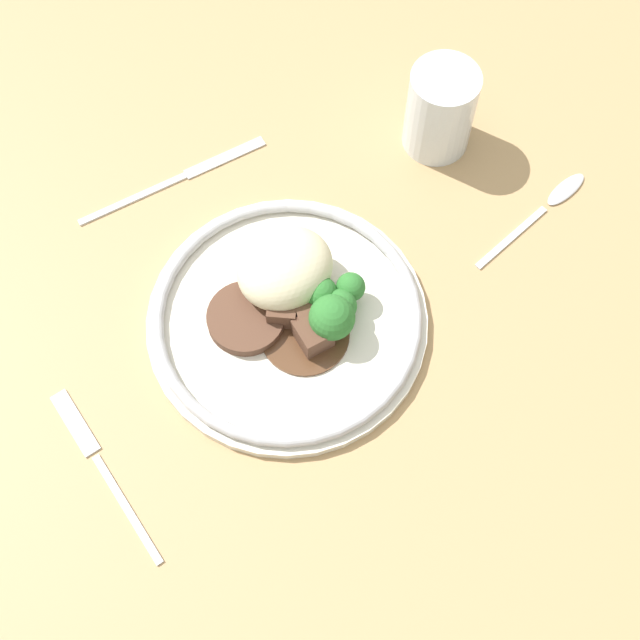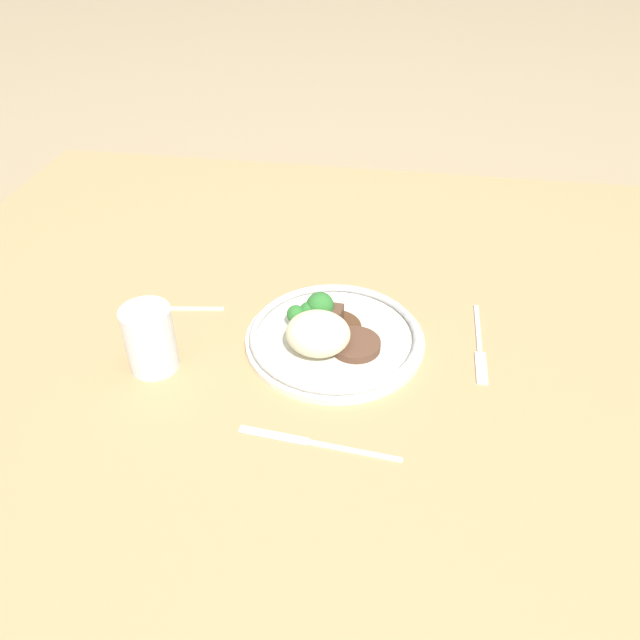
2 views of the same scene
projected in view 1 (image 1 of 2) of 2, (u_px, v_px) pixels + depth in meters
The scene contains 7 objects.
ground_plane at pixel (288, 354), 0.90m from camera, with size 8.00×8.00×0.00m, color #998466.
dining_table at pixel (287, 346), 0.88m from camera, with size 1.55×1.27×0.05m.
plate at pixel (290, 309), 0.85m from camera, with size 0.27×0.27×0.07m.
juice_glass at pixel (440, 113), 0.92m from camera, with size 0.07×0.07×0.10m.
fork at pixel (97, 458), 0.81m from camera, with size 0.02×0.19×0.00m.
knife at pixel (181, 178), 0.94m from camera, with size 0.21×0.03×0.00m.
spoon at pixel (553, 201), 0.93m from camera, with size 0.16×0.04×0.01m.
Camera 1 is at (-0.17, -0.31, 0.83)m, focal length 50.00 mm.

